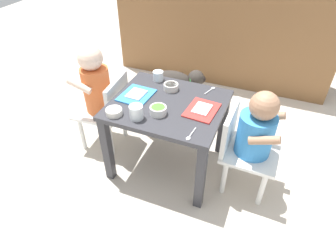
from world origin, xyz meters
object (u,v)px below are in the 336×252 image
at_px(seated_child_left, 98,89).
at_px(food_tray_right, 202,109).
at_px(seated_child_right, 254,132).
at_px(veggie_bowl_near, 158,110).
at_px(food_tray_left, 137,95).
at_px(water_cup_right, 158,76).
at_px(spoon_by_right_tray, 211,90).
at_px(veggie_bowl_far, 114,112).
at_px(water_cup_left, 136,113).
at_px(spoon_by_left_tray, 190,135).
at_px(dog, 174,83).
at_px(cereal_bowl_left_side, 171,87).
at_px(dining_table, 168,115).

relative_size(seated_child_left, food_tray_right, 3.38).
distance_m(seated_child_right, veggie_bowl_near, 0.49).
xyz_separation_m(seated_child_right, food_tray_left, (-0.64, 0.00, 0.07)).
xyz_separation_m(seated_child_left, food_tray_right, (0.64, -0.03, 0.04)).
relative_size(seated_child_right, veggie_bowl_near, 7.32).
relative_size(water_cup_right, spoon_by_right_tray, 0.63).
height_order(seated_child_left, seated_child_right, seated_child_left).
bearing_deg(veggie_bowl_far, veggie_bowl_near, 23.90).
xyz_separation_m(water_cup_left, spoon_by_right_tray, (0.27, 0.39, -0.03)).
bearing_deg(food_tray_left, spoon_by_left_tray, -29.14).
distance_m(dog, food_tray_right, 0.76).
height_order(seated_child_right, dog, seated_child_right).
height_order(food_tray_right, veggie_bowl_near, veggie_bowl_near).
bearing_deg(seated_child_right, water_cup_left, -161.41).
bearing_deg(veggie_bowl_near, veggie_bowl_far, -156.10).
xyz_separation_m(veggie_bowl_near, cereal_bowl_left_side, (-0.03, 0.24, -0.00)).
bearing_deg(veggie_bowl_near, seated_child_right, 13.43).
distance_m(veggie_bowl_near, spoon_by_right_tray, 0.37).
xyz_separation_m(dining_table, seated_child_left, (-0.46, 0.03, 0.05)).
distance_m(dining_table, food_tray_right, 0.20).
bearing_deg(water_cup_left, seated_child_left, 149.79).
distance_m(veggie_bowl_far, spoon_by_left_tray, 0.41).
bearing_deg(food_tray_right, dog, 122.65).
distance_m(cereal_bowl_left_side, veggie_bowl_far, 0.37).
height_order(cereal_bowl_left_side, spoon_by_right_tray, cereal_bowl_left_side).
relative_size(food_tray_right, spoon_by_right_tray, 2.02).
xyz_separation_m(dining_table, veggie_bowl_far, (-0.21, -0.20, 0.10)).
bearing_deg(veggie_bowl_far, food_tray_left, 83.41).
distance_m(dog, veggie_bowl_near, 0.78).
bearing_deg(cereal_bowl_left_side, spoon_by_left_tray, -55.75).
bearing_deg(water_cup_left, water_cup_right, 97.97).
relative_size(food_tray_left, veggie_bowl_far, 2.40).
height_order(food_tray_right, spoon_by_left_tray, food_tray_right).
xyz_separation_m(seated_child_left, spoon_by_right_tray, (0.63, 0.18, 0.04)).
distance_m(food_tray_left, veggie_bowl_far, 0.20).
height_order(dog, spoon_by_right_tray, spoon_by_right_tray).
distance_m(cereal_bowl_left_side, spoon_by_right_tray, 0.22).
relative_size(cereal_bowl_left_side, spoon_by_right_tray, 0.84).
xyz_separation_m(dog, spoon_by_left_tray, (0.40, -0.82, 0.24)).
height_order(dining_table, food_tray_left, food_tray_left).
xyz_separation_m(seated_child_right, veggie_bowl_near, (-0.47, -0.11, 0.08)).
bearing_deg(veggie_bowl_far, water_cup_right, 81.03).
height_order(food_tray_right, water_cup_right, water_cup_right).
distance_m(dining_table, food_tray_left, 0.20).
height_order(dog, spoon_by_left_tray, spoon_by_left_tray).
distance_m(seated_child_left, veggie_bowl_far, 0.34).
distance_m(food_tray_left, food_tray_right, 0.37).
bearing_deg(spoon_by_right_tray, water_cup_right, -179.08).
relative_size(food_tray_left, water_cup_left, 2.79).
bearing_deg(veggie_bowl_near, spoon_by_right_tray, 60.09).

